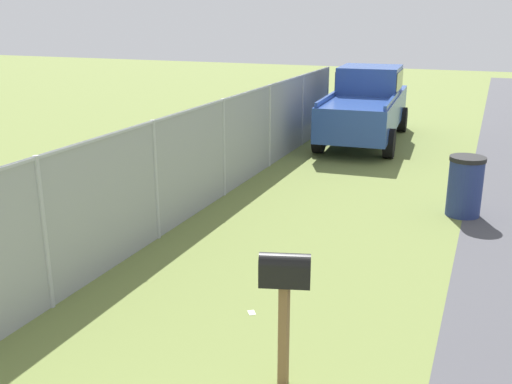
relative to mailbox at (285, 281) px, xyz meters
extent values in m
cube|color=brown|center=(0.00, 0.00, -0.58)|extent=(0.09, 0.09, 1.09)
cube|color=black|center=(0.00, 0.00, 0.07)|extent=(0.33, 0.52, 0.22)
cylinder|color=black|center=(0.00, 0.00, 0.18)|extent=(0.33, 0.52, 0.20)
cube|color=red|center=(0.11, 0.00, 0.14)|extent=(0.02, 0.04, 0.18)
cube|color=#284793|center=(11.85, 1.73, -0.25)|extent=(5.71, 2.18, 0.90)
cube|color=#284793|center=(12.52, 1.78, 0.58)|extent=(2.01, 1.80, 0.76)
cube|color=black|center=(12.52, 1.78, 0.58)|extent=(1.95, 1.84, 0.53)
cube|color=#284793|center=(10.57, 2.50, 0.26)|extent=(2.91, 0.26, 0.12)
cube|color=#284793|center=(10.67, 0.82, 0.26)|extent=(2.91, 0.26, 0.12)
cylinder|color=black|center=(13.64, 2.77, -0.75)|extent=(0.77, 0.31, 0.76)
cylinder|color=black|center=(13.75, 0.94, -0.75)|extent=(0.77, 0.31, 0.76)
cylinder|color=black|center=(9.95, 2.53, -0.75)|extent=(0.77, 0.31, 0.76)
cylinder|color=black|center=(10.06, 0.70, -0.75)|extent=(0.77, 0.31, 0.76)
cylinder|color=navy|center=(6.08, -1.34, -0.61)|extent=(0.61, 0.61, 1.03)
cylinder|color=black|center=(6.08, -1.34, -0.06)|extent=(0.64, 0.64, 0.08)
cylinder|color=#9EA3A8|center=(0.41, 3.25, -0.14)|extent=(0.07, 0.07, 1.97)
cylinder|color=#9EA3A8|center=(2.98, 3.25, -0.14)|extent=(0.07, 0.07, 1.97)
cylinder|color=#9EA3A8|center=(5.55, 3.25, -0.14)|extent=(0.07, 0.07, 1.97)
cylinder|color=#9EA3A8|center=(8.13, 3.25, -0.14)|extent=(0.07, 0.07, 1.97)
cylinder|color=#9EA3A8|center=(10.70, 3.25, -0.14)|extent=(0.07, 0.07, 1.97)
cylinder|color=#9EA3A8|center=(13.27, 3.25, -0.14)|extent=(0.07, 0.07, 1.97)
cube|color=#9EA3A8|center=(4.27, 3.25, 0.81)|extent=(18.01, 0.04, 0.04)
cube|color=gray|center=(4.27, 3.25, -0.14)|extent=(18.01, 0.01, 1.97)
cube|color=silver|center=(1.22, 0.85, -1.12)|extent=(0.15, 0.14, 0.01)
camera|label=1|loc=(-4.79, -1.65, 2.44)|focal=41.03mm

